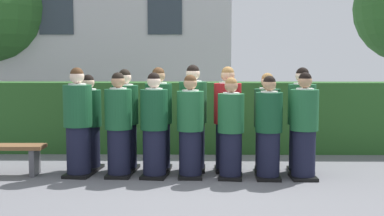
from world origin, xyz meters
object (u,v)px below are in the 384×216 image
student_front_row_6 (304,129)px  student_rear_row_1 (125,122)px  student_front_row_4 (231,131)px  student_in_red_blazer (227,122)px  student_front_row_1 (119,127)px  student_front_row_3 (190,129)px  student_front_row_5 (269,130)px  student_rear_row_3 (193,120)px  student_rear_row_6 (301,123)px  student_rear_row_2 (159,121)px  student_front_row_2 (154,128)px  student_rear_row_0 (89,125)px  student_front_row_0 (78,125)px  student_rear_row_5 (267,125)px

student_front_row_6 → student_rear_row_1: 2.84m
student_front_row_4 → student_in_red_blazer: 0.50m
student_front_row_1 → student_in_red_blazer: 1.74m
student_front_row_3 → student_front_row_5: student_front_row_3 is taller
student_front_row_1 → student_in_red_blazer: student_in_red_blazer is taller
student_rear_row_3 → student_rear_row_6: bearing=-3.5°
student_front_row_4 → student_rear_row_2: size_ratio=0.91×
student_front_row_2 → student_rear_row_6: size_ratio=0.96×
student_rear_row_6 → student_rear_row_0: bearing=177.5°
student_front_row_4 → student_rear_row_3: size_ratio=0.89×
student_front_row_6 → student_rear_row_0: bearing=170.2°
student_rear_row_2 → student_front_row_5: bearing=-18.7°
student_front_row_5 → student_front_row_0: bearing=177.2°
student_rear_row_5 → student_rear_row_1: bearing=177.1°
student_front_row_5 → student_in_red_blazer: (-0.59, 0.52, 0.07)m
student_rear_row_2 → student_front_row_3: bearing=-43.3°
student_front_row_4 → student_in_red_blazer: bearing=92.7°
student_rear_row_3 → student_in_red_blazer: (0.56, -0.04, -0.01)m
student_front_row_6 → student_rear_row_6: (0.05, 0.44, 0.03)m
student_rear_row_0 → student_rear_row_3: student_rear_row_3 is taller
student_front_row_3 → student_rear_row_0: (-1.67, 0.52, -0.01)m
student_front_row_2 → student_in_red_blazer: student_in_red_blazer is taller
student_front_row_1 → student_rear_row_3: (1.14, 0.44, 0.06)m
student_rear_row_0 → student_front_row_0: bearing=-98.0°
student_front_row_1 → student_rear_row_3: student_rear_row_3 is taller
student_front_row_1 → student_rear_row_5: size_ratio=1.01×
student_front_row_5 → student_rear_row_3: size_ratio=0.91×
student_rear_row_0 → student_rear_row_3: size_ratio=0.91×
student_front_row_4 → student_in_red_blazer: size_ratio=0.91×
student_rear_row_0 → student_in_red_blazer: student_in_red_blazer is taller
student_front_row_2 → student_in_red_blazer: 1.22m
student_in_red_blazer → student_rear_row_6: size_ratio=1.01×
student_front_row_0 → student_front_row_6: 3.45m
student_front_row_1 → student_rear_row_6: 2.89m
student_front_row_0 → student_rear_row_3: 1.82m
student_in_red_blazer → student_rear_row_0: bearing=177.9°
student_front_row_0 → student_front_row_1: 0.63m
student_front_row_4 → student_rear_row_2: (-1.14, 0.55, 0.07)m
student_front_row_2 → student_rear_row_3: 0.76m
student_front_row_1 → student_rear_row_3: 1.22m
student_rear_row_3 → student_front_row_2: bearing=-140.7°
student_front_row_3 → student_rear_row_5: student_rear_row_5 is taller
student_rear_row_1 → student_rear_row_5: student_rear_row_1 is taller
student_front_row_4 → student_rear_row_2: student_rear_row_2 is taller
student_front_row_4 → student_rear_row_1: student_rear_row_1 is taller
student_rear_row_0 → student_in_red_blazer: (2.26, -0.08, 0.07)m
student_front_row_4 → student_front_row_3: bearing=175.0°
student_rear_row_2 → student_rear_row_6: 2.30m
student_front_row_0 → student_front_row_4: (2.35, -0.12, -0.07)m
student_rear_row_6 → student_rear_row_1: bearing=177.5°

